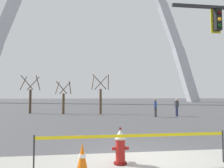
{
  "coord_description": "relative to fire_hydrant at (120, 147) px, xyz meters",
  "views": [
    {
      "loc": [
        -1.66,
        -6.42,
        1.87
      ],
      "look_at": [
        -0.22,
        5.0,
        2.5
      ],
      "focal_mm": 33.24,
      "sensor_mm": 36.0,
      "label": 1
    }
  ],
  "objects": [
    {
      "name": "caution_tape_barrier",
      "position": [
        0.33,
        -0.23,
        0.14
      ],
      "size": [
        5.13,
        0.07,
        0.88
      ],
      "color": "#232326",
      "rests_on": "ground"
    },
    {
      "name": "tree_far_left",
      "position": [
        -6.68,
        16.83,
        1.27
      ],
      "size": [
        1.81,
        1.82,
        3.91
      ],
      "color": "#473323",
      "rests_on": "ground"
    },
    {
      "name": "tree_center_left",
      "position": [
        0.53,
        15.22,
        1.28
      ],
      "size": [
        1.82,
        1.83,
        3.94
      ],
      "color": "brown",
      "rests_on": "ground"
    },
    {
      "name": "traffic_cone_by_hydrant",
      "position": [
        -1.02,
        -0.54,
        -0.11
      ],
      "size": [
        0.36,
        0.36,
        0.73
      ],
      "color": "black",
      "rests_on": "ground"
    },
    {
      "name": "ground_plane",
      "position": [
        0.72,
        0.77,
        -0.47
      ],
      "size": [
        240.0,
        240.0,
        0.0
      ],
      "primitive_type": "plane",
      "color": "#474749"
    },
    {
      "name": "pedestrian_walking_left",
      "position": [
        5.07,
        11.78,
        0.35
      ],
      "size": [
        0.28,
        0.38,
        1.59
      ],
      "color": "#38383D",
      "rests_on": "ground"
    },
    {
      "name": "pedestrian_standing_center",
      "position": [
        7.13,
        12.06,
        0.35
      ],
      "size": [
        0.39,
        0.33,
        1.59
      ],
      "color": "#232847",
      "rests_on": "ground"
    },
    {
      "name": "tree_left_mid",
      "position": [
        -3.17,
        15.68,
        0.98
      ],
      "size": [
        1.52,
        1.53,
        3.26
      ],
      "color": "brown",
      "rests_on": "ground"
    },
    {
      "name": "fire_hydrant",
      "position": [
        0.0,
        0.0,
        0.0
      ],
      "size": [
        0.46,
        0.48,
        0.99
      ],
      "color": "#5E0F0D",
      "rests_on": "ground"
    },
    {
      "name": "monument_arch",
      "position": [
        0.72,
        50.7,
        23.38
      ],
      "size": [
        60.93,
        2.63,
        54.24
      ],
      "color": "#B2B5BC",
      "rests_on": "ground"
    }
  ]
}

